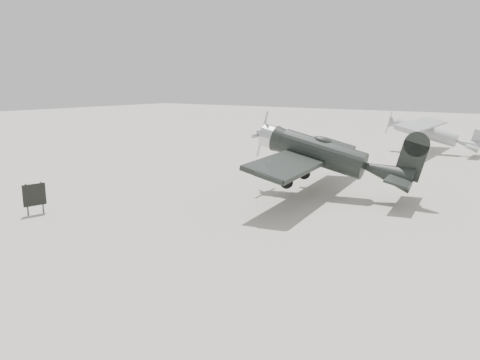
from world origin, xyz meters
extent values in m
plane|color=#A9A496|center=(0.00, 0.00, 0.00)|extent=(160.00, 160.00, 0.00)
cylinder|color=black|center=(0.38, 8.18, 2.01)|extent=(4.27, 1.86, 1.31)
cone|color=black|center=(3.44, 8.60, 2.05)|extent=(2.58, 1.54, 1.22)
cylinder|color=#BABDBF|center=(-2.45, 7.78, 2.01)|extent=(0.99, 1.27, 1.16)
cone|color=#BABDBF|center=(-3.01, 7.71, 2.01)|extent=(0.40, 0.56, 0.53)
cube|color=#BABDBF|center=(-2.95, 7.72, 2.01)|extent=(0.08, 0.17, 2.44)
ellipsoid|color=black|center=(0.19, 8.15, 2.59)|extent=(1.11, 0.77, 0.43)
cube|color=black|center=(-0.27, 8.09, 1.68)|extent=(3.49, 11.41, 0.21)
cube|color=black|center=(4.19, 8.70, 2.10)|extent=(1.56, 4.04, 0.09)
cube|color=black|center=(4.32, 8.72, 2.90)|extent=(1.13, 0.25, 1.69)
cylinder|color=black|center=(-0.47, 6.78, 0.39)|extent=(0.65, 0.24, 0.64)
cylinder|color=black|center=(-0.82, 9.29, 0.39)|extent=(0.65, 0.24, 0.64)
cylinder|color=#333333|center=(-0.47, 6.78, 1.02)|extent=(0.12, 0.12, 1.31)
cylinder|color=#333333|center=(-0.82, 9.29, 1.02)|extent=(0.12, 0.12, 1.31)
cylinder|color=black|center=(4.42, 8.73, 1.65)|extent=(0.21, 0.10, 0.21)
cylinder|color=#949699|center=(0.85, 25.74, 1.63)|extent=(4.71, 1.04, 0.99)
cone|color=#949699|center=(4.01, 25.77, 1.63)|extent=(1.64, 0.92, 0.90)
cone|color=#949699|center=(-1.78, 25.72, 1.63)|extent=(0.55, 0.95, 0.94)
cube|color=#949699|center=(-2.14, 25.71, 1.63)|extent=(0.05, 0.13, 1.99)
cube|color=#949699|center=(0.48, 25.74, 2.19)|extent=(1.81, 9.96, 0.16)
cube|color=#949699|center=(4.46, 25.78, 1.67)|extent=(0.84, 3.08, 0.07)
cube|color=#949699|center=(4.55, 25.78, 2.26)|extent=(0.81, 0.08, 1.18)
cylinder|color=black|center=(0.13, 24.74, 0.25)|extent=(0.51, 0.13, 0.51)
cylinder|color=black|center=(0.11, 26.73, 0.25)|extent=(0.51, 0.13, 0.51)
cylinder|color=#333333|center=(0.13, 24.74, 0.77)|extent=(0.08, 0.08, 1.09)
cylinder|color=#333333|center=(0.11, 26.73, 0.77)|extent=(0.08, 0.08, 1.09)
cylinder|color=black|center=(4.64, 25.78, 1.35)|extent=(0.16, 0.06, 0.16)
cylinder|color=#333333|center=(-8.02, -2.30, 0.68)|extent=(0.08, 0.08, 1.35)
cylinder|color=#333333|center=(-7.88, -1.70, 0.68)|extent=(0.08, 0.08, 1.35)
cube|color=black|center=(-7.95, -2.00, 0.83)|extent=(0.28, 0.93, 0.94)
cube|color=beige|center=(-7.98, -1.99, 0.88)|extent=(0.18, 0.71, 0.19)
camera|label=1|loc=(10.07, -12.57, 5.44)|focal=35.00mm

